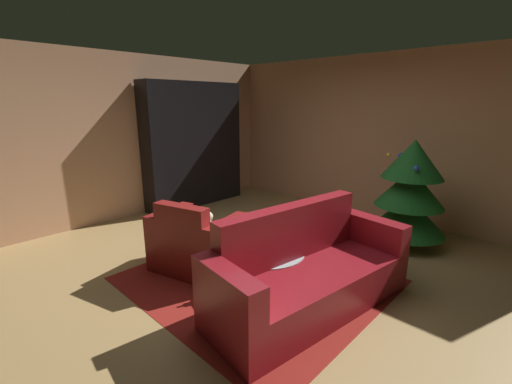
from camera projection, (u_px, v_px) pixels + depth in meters
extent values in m
plane|color=#A78551|center=(257.00, 268.00, 4.02)|extent=(6.90, 6.90, 0.00)
cube|color=tan|center=(374.00, 137.00, 5.66)|extent=(5.87, 0.06, 2.65)
cube|color=tan|center=(130.00, 137.00, 5.62)|extent=(0.06, 5.72, 2.65)
cube|color=maroon|center=(257.00, 279.00, 3.75)|extent=(2.50, 2.30, 0.01)
cube|color=black|center=(200.00, 146.00, 6.16)|extent=(0.03, 1.95, 2.24)
cube|color=black|center=(232.00, 141.00, 6.96)|extent=(0.39, 0.03, 2.24)
cube|color=black|center=(146.00, 150.00, 5.61)|extent=(0.39, 0.03, 2.24)
cube|color=black|center=(197.00, 202.00, 6.57)|extent=(0.37, 1.90, 0.03)
cube|color=black|center=(196.00, 180.00, 6.46)|extent=(0.37, 1.90, 0.03)
cube|color=black|center=(194.00, 157.00, 6.34)|extent=(0.37, 1.90, 0.02)
cube|color=black|center=(193.00, 133.00, 6.23)|extent=(0.37, 1.90, 0.02)
cube|color=black|center=(192.00, 108.00, 6.11)|extent=(0.37, 1.90, 0.02)
cube|color=black|center=(191.00, 82.00, 6.00)|extent=(0.37, 1.90, 0.03)
cube|color=black|center=(190.00, 160.00, 6.46)|extent=(0.05, 1.13, 0.71)
cube|color=black|center=(191.00, 160.00, 6.45)|extent=(0.03, 1.16, 0.74)
cube|color=navy|center=(230.00, 185.00, 7.22)|extent=(0.24, 0.03, 0.31)
cube|color=#964995|center=(228.00, 186.00, 7.22)|extent=(0.18, 0.03, 0.26)
cube|color=#BAA78F|center=(228.00, 188.00, 7.17)|extent=(0.27, 0.03, 0.24)
cube|color=#3F3927|center=(226.00, 187.00, 7.14)|extent=(0.24, 0.05, 0.26)
cube|color=#1F3995|center=(225.00, 187.00, 7.09)|extent=(0.28, 0.03, 0.28)
cube|color=#337D47|center=(223.00, 188.00, 7.07)|extent=(0.27, 0.04, 0.26)
cube|color=brown|center=(229.00, 121.00, 6.87)|extent=(0.26, 0.03, 0.31)
cube|color=teal|center=(227.00, 123.00, 6.85)|extent=(0.24, 0.04, 0.25)
cube|color=gold|center=(225.00, 121.00, 6.80)|extent=(0.25, 0.05, 0.32)
cube|color=#1B7097|center=(223.00, 123.00, 6.79)|extent=(0.21, 0.03, 0.25)
cube|color=#C43C1B|center=(222.00, 121.00, 6.75)|extent=(0.24, 0.03, 0.35)
cube|color=#3E7C4A|center=(221.00, 123.00, 6.72)|extent=(0.28, 0.03, 0.27)
cube|color=#7D549C|center=(218.00, 120.00, 6.72)|extent=(0.18, 0.03, 0.37)
cube|color=#0B7496|center=(217.00, 121.00, 6.69)|extent=(0.18, 0.04, 0.33)
cube|color=red|center=(215.00, 121.00, 6.66)|extent=(0.18, 0.04, 0.33)
cube|color=#1C558A|center=(228.00, 100.00, 6.77)|extent=(0.24, 0.03, 0.27)
cube|color=#24744D|center=(227.00, 100.00, 6.73)|extent=(0.27, 0.03, 0.24)
cube|color=#3B724C|center=(225.00, 99.00, 6.70)|extent=(0.25, 0.05, 0.30)
cube|color=#32734E|center=(223.00, 101.00, 6.70)|extent=(0.19, 0.03, 0.23)
cube|color=brown|center=(222.00, 97.00, 6.64)|extent=(0.24, 0.03, 0.38)
cube|color=#20488B|center=(220.00, 100.00, 6.62)|extent=(0.25, 0.03, 0.25)
cube|color=gold|center=(218.00, 100.00, 6.60)|extent=(0.22, 0.04, 0.24)
cube|color=maroon|center=(199.00, 251.00, 3.95)|extent=(0.80, 0.83, 0.44)
cube|color=maroon|center=(182.00, 224.00, 3.62)|extent=(0.66, 0.31, 0.41)
cube|color=maroon|center=(228.00, 249.00, 3.73)|extent=(0.35, 0.70, 0.66)
cube|color=maroon|center=(171.00, 236.00, 4.11)|extent=(0.35, 0.70, 0.66)
ellipsoid|color=beige|center=(202.00, 225.00, 3.92)|extent=(0.32, 0.25, 0.18)
sphere|color=beige|center=(208.00, 217.00, 4.02)|extent=(0.13, 0.13, 0.13)
cube|color=maroon|center=(311.00, 288.00, 3.21)|extent=(1.00, 1.78, 0.40)
cube|color=maroon|center=(290.00, 232.00, 3.32)|extent=(0.41, 1.70, 0.54)
cube|color=maroon|center=(228.00, 311.00, 2.61)|extent=(0.79, 0.29, 0.70)
cube|color=maroon|center=(370.00, 248.00, 3.73)|extent=(0.79, 0.29, 0.70)
cylinder|color=black|center=(282.00, 277.00, 3.41)|extent=(0.04, 0.04, 0.39)
cylinder|color=black|center=(273.00, 261.00, 3.75)|extent=(0.04, 0.04, 0.39)
cylinder|color=black|center=(247.00, 273.00, 3.51)|extent=(0.04, 0.04, 0.39)
cylinder|color=silver|center=(267.00, 252.00, 3.51)|extent=(0.78, 0.78, 0.02)
cube|color=red|center=(269.00, 247.00, 3.56)|extent=(0.22, 0.12, 0.03)
cube|color=#274C93|center=(268.00, 246.00, 3.55)|extent=(0.19, 0.14, 0.02)
cube|color=#3D5793|center=(269.00, 244.00, 3.54)|extent=(0.19, 0.12, 0.02)
cube|color=#3E894E|center=(269.00, 242.00, 3.53)|extent=(0.19, 0.18, 0.03)
cube|color=gray|center=(268.00, 239.00, 3.53)|extent=(0.17, 0.17, 0.03)
cylinder|color=#5C261B|center=(246.00, 243.00, 3.44)|extent=(0.07, 0.07, 0.21)
cylinder|color=#5C261B|center=(246.00, 230.00, 3.40)|extent=(0.03, 0.03, 0.07)
cylinder|color=brown|center=(404.00, 237.00, 4.70)|extent=(0.08, 0.08, 0.17)
cone|color=#1B5B21|center=(407.00, 214.00, 4.61)|extent=(0.99, 0.99, 0.50)
cone|color=#1B5B21|center=(410.00, 187.00, 4.51)|extent=(0.88, 0.88, 0.50)
cone|color=#1B5B21|center=(414.00, 159.00, 4.41)|extent=(0.78, 0.78, 0.50)
sphere|color=yellow|center=(388.00, 155.00, 4.48)|extent=(0.05, 0.05, 0.05)
sphere|color=yellow|center=(383.00, 222.00, 4.49)|extent=(0.08, 0.08, 0.08)
sphere|color=blue|center=(416.00, 168.00, 4.14)|extent=(0.07, 0.07, 0.07)
sphere|color=blue|center=(401.00, 156.00, 4.71)|extent=(0.08, 0.08, 0.08)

